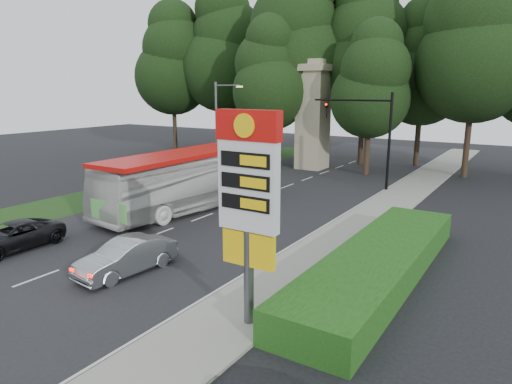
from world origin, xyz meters
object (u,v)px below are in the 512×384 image
Objects in this scene: traffic_signal_mast at (372,127)px; sedan_silver at (127,257)px; streetlight_signs at (219,125)px; gas_station_pylon at (248,191)px; suv_charcoal at (12,237)px; monument at (313,114)px; transit_bus at (190,180)px.

traffic_signal_mast is 21.71m from sedan_silver.
sedan_silver is (9.60, -19.13, -3.73)m from streetlight_signs.
suv_charcoal is (-13.28, -0.07, -3.80)m from gas_station_pylon.
traffic_signal_mast is at bearing -38.00° from monument.
transit_bus reaches higher than sedan_silver.
gas_station_pylon is at bearing -36.75° from transit_bus.
suv_charcoal is at bearing -95.98° from transit_bus.
monument reaches higher than suv_charcoal.
traffic_signal_mast is at bearing 65.78° from suv_charcoal.
suv_charcoal is (-9.76, -22.07, -4.02)m from traffic_signal_mast.
streetlight_signs is at bearing -121.97° from monument.
streetlight_signs reaches higher than sedan_silver.
traffic_signal_mast is (-3.52, 22.00, 0.22)m from gas_station_pylon.
streetlight_signs reaches higher than suv_charcoal.
monument is at bearing 85.40° from suv_charcoal.
sedan_silver is at bearing -98.26° from traffic_signal_mast.
gas_station_pylon is at bearing -1.74° from sedan_silver.
streetlight_signs reaches higher than gas_station_pylon.
suv_charcoal is at bearing -113.86° from traffic_signal_mast.
transit_bus is at bearing -89.67° from monument.
gas_station_pylon is 1.58× the size of sedan_silver.
transit_bus is at bearing 137.27° from gas_station_pylon.
traffic_signal_mast is at bearing 8.92° from streetlight_signs.
transit_bus is (0.10, -17.75, -3.27)m from monument.
traffic_signal_mast is 0.90× the size of streetlight_signs.
transit_bus is at bearing -122.81° from traffic_signal_mast.
traffic_signal_mast is 24.47m from suv_charcoal.
transit_bus is 10.61m from suv_charcoal.
transit_bus is (-7.58, -11.75, -2.84)m from traffic_signal_mast.
monument reaches higher than traffic_signal_mast.
sedan_silver is (-6.58, 0.88, -3.74)m from gas_station_pylon.
traffic_signal_mast is at bearing 63.17° from transit_bus.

